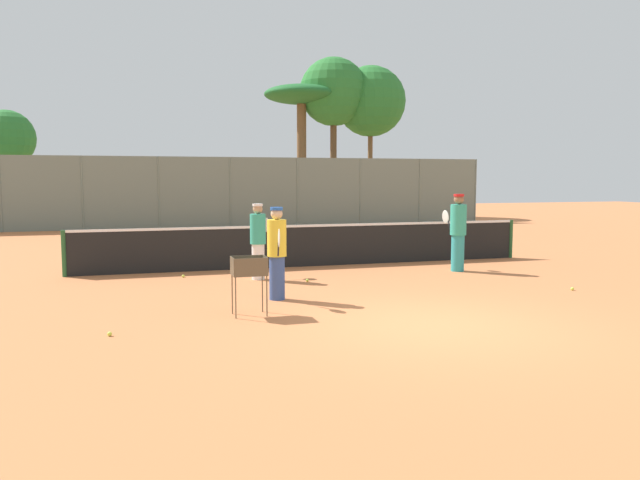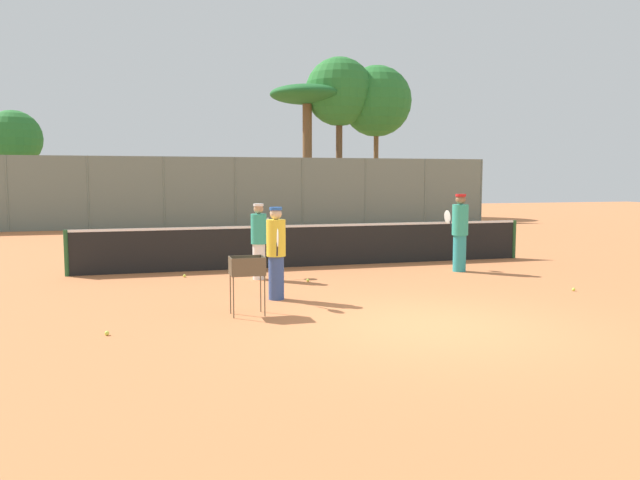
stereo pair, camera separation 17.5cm
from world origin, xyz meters
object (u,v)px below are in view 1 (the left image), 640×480
(player_red_cap, at_px, (277,252))
(parked_car, at_px, (280,208))
(player_white_outfit, at_px, (458,231))
(player_yellow_shirt, at_px, (258,240))
(tennis_net, at_px, (311,245))
(ball_cart, at_px, (249,271))

(player_red_cap, distance_m, parked_car, 21.57)
(player_white_outfit, relative_size, player_red_cap, 1.09)
(player_white_outfit, xyz_separation_m, player_yellow_shirt, (-4.86, 0.18, -0.09))
(player_white_outfit, bearing_deg, tennis_net, 55.19)
(player_yellow_shirt, relative_size, parked_car, 0.40)
(player_red_cap, distance_m, ball_cart, 1.38)
(player_yellow_shirt, relative_size, ball_cart, 1.74)
(ball_cart, relative_size, parked_car, 0.23)
(player_red_cap, xyz_separation_m, ball_cart, (-0.73, -1.16, -0.16))
(parked_car, bearing_deg, ball_cart, -104.51)
(player_yellow_shirt, height_order, ball_cart, player_yellow_shirt)
(tennis_net, distance_m, ball_cart, 5.77)
(player_white_outfit, distance_m, parked_car, 18.78)
(player_yellow_shirt, bearing_deg, player_white_outfit, -59.39)
(ball_cart, bearing_deg, player_white_outfit, 30.45)
(tennis_net, bearing_deg, parked_car, 79.38)
(tennis_net, height_order, ball_cart, tennis_net)
(ball_cart, bearing_deg, parked_car, 75.49)
(tennis_net, distance_m, player_white_outfit, 3.67)
(player_red_cap, height_order, parked_car, player_red_cap)
(ball_cart, height_order, parked_car, parked_car)
(tennis_net, height_order, player_white_outfit, player_white_outfit)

